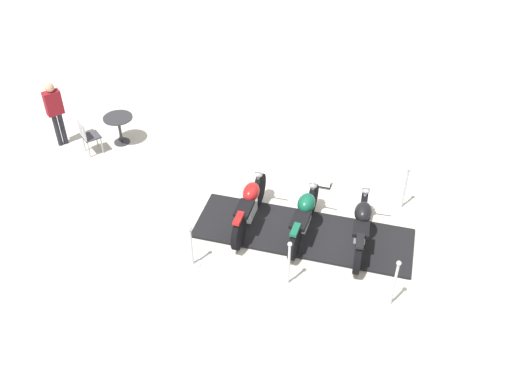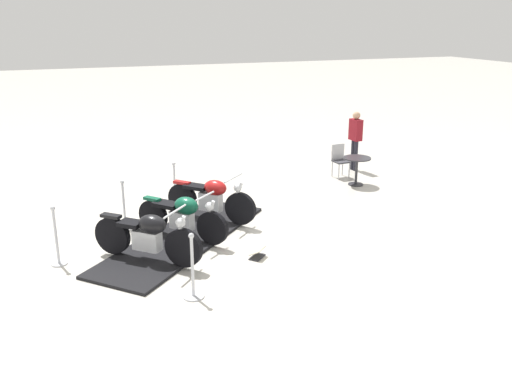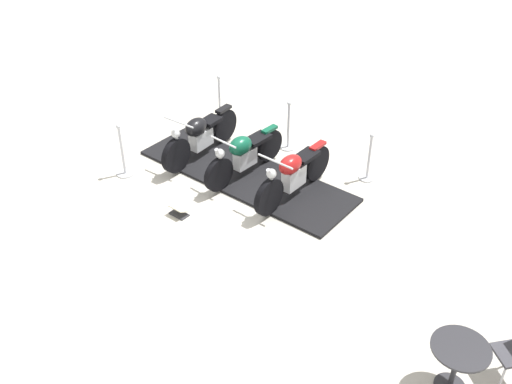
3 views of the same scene
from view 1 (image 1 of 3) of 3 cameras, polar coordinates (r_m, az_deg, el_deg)
name	(u,v)px [view 1 (image 1 of 3)]	position (r m, az deg, el deg)	size (l,w,h in m)	color
ground_plane	(303,234)	(12.06, 4.71, -4.23)	(80.00, 80.00, 0.00)	beige
display_platform	(303,233)	(12.04, 4.72, -4.13)	(4.53, 1.44, 0.06)	black
motorcycle_black	(362,224)	(11.64, 10.51, -3.14)	(1.71, 1.62, 1.04)	black
motorcycle_forest	(305,214)	(11.72, 4.89, -2.19)	(1.47, 1.68, 0.99)	black
motorcycle_maroon	(250,204)	(11.90, -0.62, -1.20)	(1.56, 1.67, 1.03)	black
stanchion_left_mid	(288,271)	(10.82, 3.26, -7.91)	(0.34, 0.34, 1.09)	silver
stanchion_left_rear	(192,252)	(11.23, -6.42, -6.00)	(0.31, 0.31, 1.01)	silver
stanchion_right_front	(403,196)	(12.86, 14.51, -0.36)	(0.35, 0.35, 1.11)	silver
stanchion_left_front	(393,290)	(10.70, 13.52, -9.47)	(0.29, 0.29, 1.13)	silver
info_placard	(324,184)	(13.31, 6.76, 0.78)	(0.39, 0.38, 0.20)	#333338
cafe_table	(119,124)	(14.84, -13.54, 6.66)	(0.73, 0.73, 0.75)	#2D2D33
cafe_chair_near_table	(88,135)	(14.65, -16.45, 5.49)	(0.42, 0.42, 0.92)	#B7B7BC
bystander_person	(55,109)	(14.97, -19.47, 7.85)	(0.25, 0.42, 1.72)	#23232D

